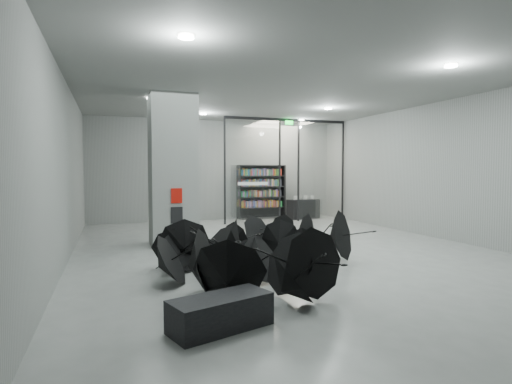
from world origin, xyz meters
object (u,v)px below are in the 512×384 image
object	(u,v)px
bookshelf	(261,192)
shop_counter	(303,209)
column	(173,170)
bench	(221,313)
umbrella_cluster	(253,258)

from	to	relation	value
bookshelf	shop_counter	xyz separation A→B (m)	(1.62, -0.61, -0.71)
column	shop_counter	distance (m)	7.41
column	bench	world-z (taller)	column
bookshelf	shop_counter	size ratio (longest dim) A/B	1.66
bench	shop_counter	distance (m)	12.11
bench	umbrella_cluster	size ratio (longest dim) A/B	0.25
shop_counter	umbrella_cluster	distance (m)	9.36
bookshelf	umbrella_cluster	bearing A→B (deg)	-113.96
shop_counter	column	bearing A→B (deg)	-154.46
bench	column	bearing A→B (deg)	69.58
shop_counter	umbrella_cluster	xyz separation A→B (m)	(-4.97, -7.93, -0.09)
column	shop_counter	size ratio (longest dim) A/B	2.99
bookshelf	umbrella_cluster	xyz separation A→B (m)	(-3.34, -8.54, -0.80)
column	umbrella_cluster	size ratio (longest dim) A/B	0.79
column	umbrella_cluster	bearing A→B (deg)	-75.72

